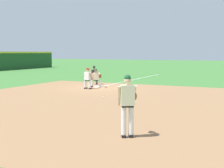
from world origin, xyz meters
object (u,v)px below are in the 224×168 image
Objects in this scene: baseball at (103,97)px; umpire at (94,74)px; pitcher at (128,102)px; baserunner at (88,77)px; first_baseman at (96,77)px; first_base_bag at (97,87)px.

baseball is 7.33m from umpire.
pitcher reaches higher than baserunner.
baserunner is at bearing -179.51° from first_baseman.
umpire is at bearing 20.53° from baserunner.
first_base_bag is at bearing -145.58° from umpire.
first_baseman is 1.26m from baserunner.
baserunner is at bearing -159.47° from umpire.
umpire is (1.61, 1.07, 0.06)m from first_baseman.
first_baseman is (11.34, 7.22, -0.33)m from pitcher.
pitcher is 12.39m from baserunner.
baseball is 0.06× the size of first_baseman.
baseball is 5.40m from first_baseman.
baseball is 4.41m from baserunner.
pitcher is 13.45m from first_baseman.
baseball is 8.15m from pitcher.
umpire is at bearing 33.42° from first_baseman.
baserunner is (-1.26, -0.01, 0.06)m from first_baseman.
first_base_bag is 0.26× the size of baserunner.
first_base_bag reaches higher than baseball.
first_base_bag is 1.30m from baserunner.
baseball is at bearing -147.85° from first_base_bag.
first_baseman reaches higher than first_base_bag.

